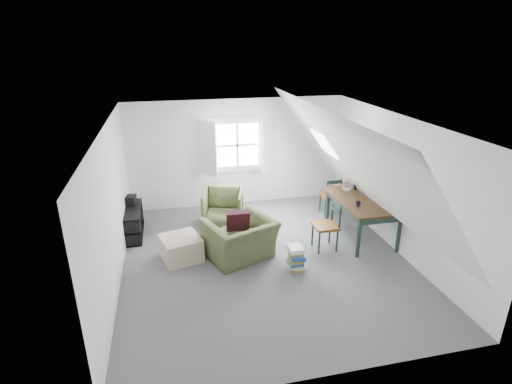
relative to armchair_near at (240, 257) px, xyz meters
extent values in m
plane|color=#535358|center=(0.43, -0.19, 0.00)|extent=(5.50, 5.50, 0.00)
plane|color=white|center=(0.43, -0.19, 2.50)|extent=(5.50, 5.50, 0.00)
plane|color=silver|center=(0.43, 2.56, 1.25)|extent=(5.00, 0.00, 5.00)
plane|color=silver|center=(0.43, -2.94, 1.25)|extent=(5.00, 0.00, 5.00)
plane|color=silver|center=(-2.07, -0.19, 1.25)|extent=(0.00, 5.50, 5.50)
plane|color=silver|center=(2.93, -0.19, 1.25)|extent=(0.00, 5.50, 5.50)
plane|color=white|center=(-1.12, -0.19, 1.78)|extent=(3.19, 5.50, 4.48)
plane|color=white|center=(1.98, -0.19, 1.78)|extent=(3.19, 5.50, 4.48)
cube|color=white|center=(0.43, 2.54, 1.45)|extent=(1.30, 0.04, 1.30)
cube|color=white|center=(-0.25, 2.38, 1.45)|extent=(0.35, 0.35, 1.25)
cube|color=white|center=(1.11, 2.38, 1.45)|extent=(0.35, 0.35, 1.25)
cube|color=white|center=(0.43, 2.53, 1.45)|extent=(1.00, 0.02, 1.00)
cube|color=white|center=(0.43, 2.51, 1.45)|extent=(1.08, 0.04, 0.05)
cube|color=white|center=(0.43, 2.51, 1.45)|extent=(0.05, 0.04, 1.08)
cube|color=white|center=(1.98, 1.11, 1.75)|extent=(0.35, 0.75, 0.47)
imported|color=#434E2C|center=(0.00, 0.00, 0.00)|extent=(1.44, 1.36, 0.75)
imported|color=#434E2C|center=(-0.09, 1.46, 0.00)|extent=(1.00, 1.02, 0.77)
cube|color=#360E1A|center=(0.00, 0.15, 0.67)|extent=(0.43, 0.26, 0.43)
cube|color=tan|center=(-1.05, 0.18, 0.22)|extent=(0.80, 0.80, 0.44)
cube|color=#301F0F|center=(2.51, 0.27, 0.80)|extent=(0.98, 1.64, 0.04)
cube|color=#1D3128|center=(2.51, 0.27, 0.71)|extent=(0.87, 1.53, 0.13)
cylinder|color=#1D3128|center=(2.10, -0.46, 0.39)|extent=(0.08, 0.08, 0.77)
cylinder|color=#1D3128|center=(2.91, -0.46, 0.39)|extent=(0.08, 0.08, 0.77)
cylinder|color=#1D3128|center=(2.10, 1.00, 0.39)|extent=(0.08, 0.08, 0.77)
cylinder|color=#1D3128|center=(2.91, 1.00, 0.39)|extent=(0.08, 0.08, 0.77)
sphere|color=silver|center=(2.36, 0.72, 0.93)|extent=(0.21, 0.21, 0.21)
cylinder|color=silver|center=(2.36, 0.72, 1.06)|extent=(0.07, 0.07, 0.11)
cylinder|color=black|center=(2.61, 0.82, 0.93)|extent=(0.07, 0.07, 0.23)
cylinder|color=#3F2D1E|center=(2.61, 0.82, 1.18)|extent=(0.03, 0.05, 0.41)
cylinder|color=#3F2D1E|center=(2.62, 0.83, 1.18)|extent=(0.04, 0.06, 0.41)
cylinder|color=#3F2D1E|center=(2.60, 0.81, 1.18)|extent=(0.05, 0.07, 0.40)
imported|color=black|center=(2.26, -0.03, 0.82)|extent=(0.12, 0.12, 0.09)
cube|color=white|center=(2.71, -0.18, 0.84)|extent=(0.12, 0.09, 0.04)
cube|color=brown|center=(2.35, 1.45, 0.44)|extent=(0.41, 0.41, 0.05)
cylinder|color=#1D3128|center=(2.51, 1.62, 0.21)|extent=(0.04, 0.04, 0.42)
cylinder|color=#1D3128|center=(2.51, 1.29, 0.21)|extent=(0.04, 0.04, 0.42)
cylinder|color=#1D3128|center=(2.18, 1.62, 0.21)|extent=(0.04, 0.04, 0.42)
cylinder|color=#1D3128|center=(2.18, 1.29, 0.21)|extent=(0.04, 0.04, 0.42)
cylinder|color=#1D3128|center=(2.51, 1.27, 0.65)|extent=(0.04, 0.04, 0.44)
cylinder|color=#1D3128|center=(2.18, 1.27, 0.65)|extent=(0.04, 0.04, 0.44)
cube|color=#1D3128|center=(2.35, 1.27, 0.83)|extent=(0.33, 0.03, 0.08)
cube|color=#1D3128|center=(2.35, 1.27, 0.70)|extent=(0.33, 0.03, 0.06)
cube|color=brown|center=(1.63, -0.03, 0.47)|extent=(0.44, 0.44, 0.05)
cylinder|color=#1D3128|center=(1.45, 0.15, 0.22)|extent=(0.04, 0.04, 0.45)
cylinder|color=#1D3128|center=(1.81, 0.15, 0.22)|extent=(0.04, 0.04, 0.45)
cylinder|color=#1D3128|center=(1.45, -0.20, 0.22)|extent=(0.04, 0.04, 0.45)
cylinder|color=#1D3128|center=(1.81, -0.20, 0.22)|extent=(0.04, 0.04, 0.45)
cylinder|color=#1D3128|center=(1.83, 0.15, 0.70)|extent=(0.04, 0.04, 0.47)
cylinder|color=#1D3128|center=(1.83, -0.20, 0.70)|extent=(0.04, 0.04, 0.47)
cube|color=#1D3128|center=(1.83, -0.03, 0.89)|extent=(0.03, 0.35, 0.08)
cube|color=#1D3128|center=(1.83, -0.03, 0.75)|extent=(0.03, 0.35, 0.06)
cube|color=black|center=(-1.95, 1.37, 0.01)|extent=(0.37, 1.11, 0.03)
cube|color=black|center=(-1.95, 1.37, 0.28)|extent=(0.37, 1.11, 0.03)
cube|color=black|center=(-1.95, 1.37, 0.55)|extent=(0.37, 1.11, 0.03)
cube|color=black|center=(-1.95, 0.83, 0.28)|extent=(0.37, 0.03, 0.55)
cube|color=black|center=(-1.95, 1.91, 0.28)|extent=(0.37, 0.03, 0.55)
cube|color=#264C99|center=(-1.95, 1.04, 0.12)|extent=(0.17, 0.18, 0.20)
cube|color=red|center=(-1.95, 1.46, 0.12)|extent=(0.17, 0.22, 0.20)
cube|color=white|center=(-1.95, 1.18, 0.39)|extent=(0.17, 0.20, 0.18)
cube|color=black|center=(-1.95, 1.62, 0.65)|extent=(0.22, 0.28, 0.20)
cube|color=#B29933|center=(0.90, -0.60, 0.02)|extent=(0.22, 0.29, 0.04)
cube|color=white|center=(0.87, -0.58, 0.05)|extent=(0.28, 0.32, 0.04)
cube|color=white|center=(0.91, -0.60, 0.09)|extent=(0.24, 0.31, 0.04)
cube|color=#337F4C|center=(0.85, -0.60, 0.12)|extent=(0.24, 0.30, 0.03)
cube|color=#264C99|center=(0.87, -0.62, 0.15)|extent=(0.26, 0.33, 0.03)
cube|color=#B29933|center=(0.87, -0.60, 0.18)|extent=(0.22, 0.29, 0.03)
cube|color=#B29933|center=(0.88, -0.58, 0.21)|extent=(0.26, 0.32, 0.04)
cube|color=#264C99|center=(0.91, -0.62, 0.25)|extent=(0.26, 0.33, 0.04)
cube|color=#264C99|center=(0.88, -0.62, 0.28)|extent=(0.26, 0.32, 0.04)
cube|color=#B29933|center=(0.88, -0.57, 0.32)|extent=(0.24, 0.30, 0.04)
cube|color=white|center=(0.86, -0.58, 0.36)|extent=(0.24, 0.28, 0.04)
cube|color=white|center=(0.87, -0.57, 0.40)|extent=(0.24, 0.29, 0.03)
camera|label=1|loc=(-1.13, -6.30, 3.78)|focal=28.00mm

